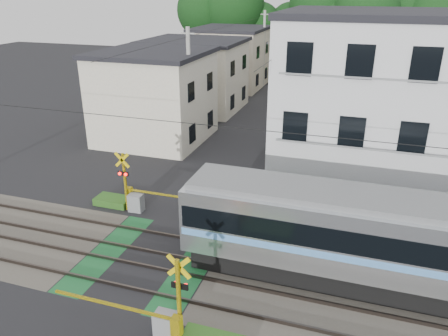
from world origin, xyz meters
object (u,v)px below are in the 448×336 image
(crossing_signal_far, at_px, (135,197))
(apartment_block, at_px, (382,108))
(crossing_signal_near, at_px, (167,320))
(pedestrian, at_px, (270,95))

(crossing_signal_far, xyz_separation_m, apartment_block, (11.09, 5.84, 3.94))
(crossing_signal_near, xyz_separation_m, pedestrian, (-3.41, 30.03, 0.18))
(crossing_signal_near, relative_size, crossing_signal_far, 1.00)
(crossing_signal_far, bearing_deg, apartment_block, 27.78)
(crossing_signal_near, distance_m, crossing_signal_far, 8.95)
(crossing_signal_near, distance_m, pedestrian, 30.23)
(crossing_signal_far, relative_size, pedestrian, 2.65)
(crossing_signal_near, height_order, pedestrian, crossing_signal_near)
(crossing_signal_far, relative_size, apartment_block, 0.46)
(apartment_block, relative_size, pedestrian, 5.71)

